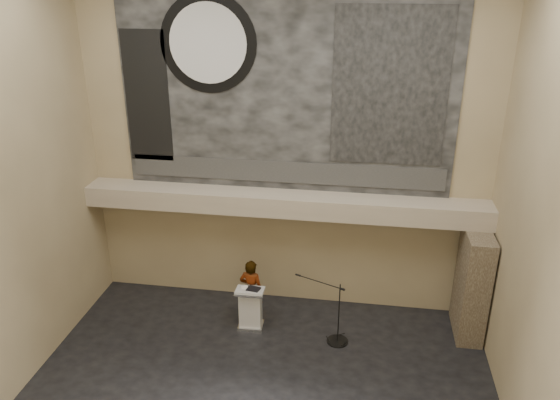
# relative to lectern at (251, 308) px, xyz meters

# --- Properties ---
(wall_back) EXTENTS (10.00, 0.02, 8.50)m
(wall_back) POSITION_rel_lectern_xyz_m (0.63, 1.50, 3.70)
(wall_back) COLOR #8E7B5A
(wall_back) RESTS_ON floor
(wall_front) EXTENTS (10.00, 0.02, 8.50)m
(wall_front) POSITION_rel_lectern_xyz_m (0.63, -6.50, 3.70)
(wall_front) COLOR #8E7B5A
(wall_front) RESTS_ON floor
(wall_right) EXTENTS (0.02, 8.00, 8.50)m
(wall_right) POSITION_rel_lectern_xyz_m (5.63, -2.50, 3.70)
(wall_right) COLOR #8E7B5A
(wall_right) RESTS_ON floor
(soffit) EXTENTS (10.00, 0.80, 0.50)m
(soffit) POSITION_rel_lectern_xyz_m (0.63, 1.10, 2.40)
(soffit) COLOR tan
(soffit) RESTS_ON wall_back
(sprinkler_left) EXTENTS (0.04, 0.04, 0.06)m
(sprinkler_left) POSITION_rel_lectern_xyz_m (-0.97, 1.05, 2.12)
(sprinkler_left) COLOR #B2893D
(sprinkler_left) RESTS_ON soffit
(sprinkler_right) EXTENTS (0.04, 0.04, 0.06)m
(sprinkler_right) POSITION_rel_lectern_xyz_m (2.53, 1.05, 2.12)
(sprinkler_right) COLOR #B2893D
(sprinkler_right) RESTS_ON soffit
(banner) EXTENTS (8.00, 0.05, 5.00)m
(banner) POSITION_rel_lectern_xyz_m (0.63, 1.47, 5.15)
(banner) COLOR black
(banner) RESTS_ON wall_back
(banner_text_strip) EXTENTS (7.76, 0.02, 0.55)m
(banner_text_strip) POSITION_rel_lectern_xyz_m (0.63, 1.43, 3.10)
(banner_text_strip) COLOR #2C2C2C
(banner_text_strip) RESTS_ON banner
(banner_clock_rim) EXTENTS (2.30, 0.02, 2.30)m
(banner_clock_rim) POSITION_rel_lectern_xyz_m (-1.17, 1.43, 6.15)
(banner_clock_rim) COLOR black
(banner_clock_rim) RESTS_ON banner
(banner_clock_face) EXTENTS (1.84, 0.02, 1.84)m
(banner_clock_face) POSITION_rel_lectern_xyz_m (-1.17, 1.41, 6.15)
(banner_clock_face) COLOR silver
(banner_clock_face) RESTS_ON banner
(banner_building_print) EXTENTS (2.60, 0.02, 3.60)m
(banner_building_print) POSITION_rel_lectern_xyz_m (3.03, 1.43, 5.25)
(banner_building_print) COLOR black
(banner_building_print) RESTS_ON banner
(banner_brick_print) EXTENTS (1.10, 0.02, 3.20)m
(banner_brick_print) POSITION_rel_lectern_xyz_m (-2.77, 1.43, 4.85)
(banner_brick_print) COLOR black
(banner_brick_print) RESTS_ON banner
(stone_pier) EXTENTS (0.60, 1.40, 2.70)m
(stone_pier) POSITION_rel_lectern_xyz_m (5.28, 0.65, 0.80)
(stone_pier) COLOR #45392B
(stone_pier) RESTS_ON floor
(lectern) EXTENTS (0.70, 0.51, 1.13)m
(lectern) POSITION_rel_lectern_xyz_m (0.00, 0.00, 0.00)
(lectern) COLOR silver
(lectern) RESTS_ON floor
(binder) EXTENTS (0.35, 0.30, 0.04)m
(binder) POSITION_rel_lectern_xyz_m (0.09, -0.02, 0.56)
(binder) COLOR black
(binder) RESTS_ON lectern
(papers) EXTENTS (0.26, 0.31, 0.00)m
(papers) POSITION_rel_lectern_xyz_m (-0.12, -0.01, 0.55)
(papers) COLOR white
(papers) RESTS_ON lectern
(speaker_person) EXTENTS (0.67, 0.50, 1.68)m
(speaker_person) POSITION_rel_lectern_xyz_m (-0.05, 0.34, 0.29)
(speaker_person) COLOR white
(speaker_person) RESTS_ON floor
(mic_stand) EXTENTS (1.35, 0.74, 1.59)m
(mic_stand) POSITION_rel_lectern_xyz_m (2.14, -0.25, -0.32)
(mic_stand) COLOR black
(mic_stand) RESTS_ON floor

